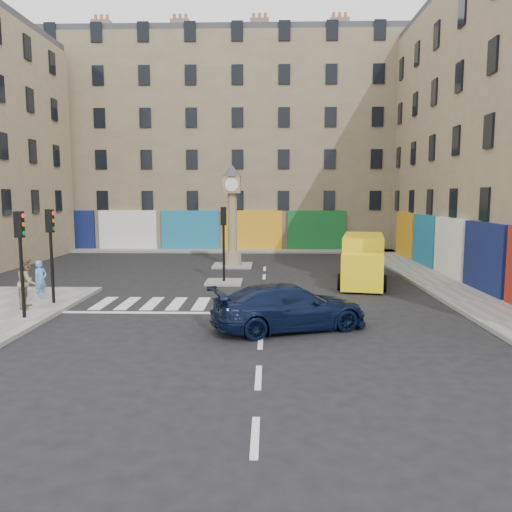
{
  "coord_description": "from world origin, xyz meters",
  "views": [
    {
      "loc": [
        0.24,
        -16.63,
        4.39
      ],
      "look_at": [
        -0.26,
        2.97,
        2.0
      ],
      "focal_mm": 35.0,
      "sensor_mm": 36.0,
      "label": 1
    }
  ],
  "objects_px": {
    "yellow_van": "(363,259)",
    "pedestrian_blue": "(41,280)",
    "traffic_light_island": "(224,232)",
    "clock_pillar": "(232,209)",
    "traffic_light_left_near": "(20,247)",
    "navy_sedan": "(289,307)",
    "traffic_light_left_far": "(51,241)",
    "pedestrian_tan": "(27,282)"
  },
  "relations": [
    {
      "from": "yellow_van",
      "to": "pedestrian_blue",
      "type": "xyz_separation_m",
      "value": [
        -14.15,
        -5.28,
        -0.22
      ]
    },
    {
      "from": "traffic_light_island",
      "to": "clock_pillar",
      "type": "relative_size",
      "value": 0.61
    },
    {
      "from": "clock_pillar",
      "to": "traffic_light_island",
      "type": "bearing_deg",
      "value": -90.0
    },
    {
      "from": "pedestrian_blue",
      "to": "traffic_light_left_near",
      "type": "bearing_deg",
      "value": -138.5
    },
    {
      "from": "traffic_light_left_near",
      "to": "yellow_van",
      "type": "xyz_separation_m",
      "value": [
        13.32,
        8.41,
        -1.45
      ]
    },
    {
      "from": "traffic_light_island",
      "to": "clock_pillar",
      "type": "distance_m",
      "value": 6.07
    },
    {
      "from": "traffic_light_left_near",
      "to": "traffic_light_island",
      "type": "xyz_separation_m",
      "value": [
        6.3,
        7.8,
        -0.03
      ]
    },
    {
      "from": "traffic_light_left_near",
      "to": "navy_sedan",
      "type": "distance_m",
      "value": 9.44
    },
    {
      "from": "traffic_light_left_far",
      "to": "clock_pillar",
      "type": "bearing_deg",
      "value": 61.06
    },
    {
      "from": "traffic_light_island",
      "to": "pedestrian_blue",
      "type": "bearing_deg",
      "value": -146.77
    },
    {
      "from": "traffic_light_island",
      "to": "pedestrian_blue",
      "type": "xyz_separation_m",
      "value": [
        -7.13,
        -4.67,
        -1.65
      ]
    },
    {
      "from": "traffic_light_left_near",
      "to": "pedestrian_tan",
      "type": "relative_size",
      "value": 1.91
    },
    {
      "from": "traffic_light_left_near",
      "to": "traffic_light_island",
      "type": "height_order",
      "value": "traffic_light_left_near"
    },
    {
      "from": "traffic_light_left_far",
      "to": "pedestrian_blue",
      "type": "distance_m",
      "value": 2.01
    },
    {
      "from": "traffic_light_left_far",
      "to": "clock_pillar",
      "type": "relative_size",
      "value": 0.61
    },
    {
      "from": "traffic_light_left_far",
      "to": "pedestrian_tan",
      "type": "bearing_deg",
      "value": -127.24
    },
    {
      "from": "traffic_light_island",
      "to": "pedestrian_blue",
      "type": "distance_m",
      "value": 8.68
    },
    {
      "from": "traffic_light_left_near",
      "to": "pedestrian_tan",
      "type": "distance_m",
      "value": 2.27
    },
    {
      "from": "pedestrian_tan",
      "to": "yellow_van",
      "type": "bearing_deg",
      "value": -77.59
    },
    {
      "from": "clock_pillar",
      "to": "pedestrian_blue",
      "type": "height_order",
      "value": "clock_pillar"
    },
    {
      "from": "navy_sedan",
      "to": "pedestrian_blue",
      "type": "distance_m",
      "value": 10.78
    },
    {
      "from": "traffic_light_left_far",
      "to": "navy_sedan",
      "type": "distance_m",
      "value": 9.93
    },
    {
      "from": "clock_pillar",
      "to": "pedestrian_tan",
      "type": "bearing_deg",
      "value": -119.54
    },
    {
      "from": "traffic_light_island",
      "to": "navy_sedan",
      "type": "relative_size",
      "value": 0.72
    },
    {
      "from": "traffic_light_island",
      "to": "pedestrian_tan",
      "type": "distance_m",
      "value": 9.41
    },
    {
      "from": "clock_pillar",
      "to": "traffic_light_left_far",
      "type": "bearing_deg",
      "value": -118.94
    },
    {
      "from": "traffic_light_left_far",
      "to": "pedestrian_tan",
      "type": "height_order",
      "value": "traffic_light_left_far"
    },
    {
      "from": "traffic_light_left_near",
      "to": "traffic_light_left_far",
      "type": "relative_size",
      "value": 1.0
    },
    {
      "from": "traffic_light_left_near",
      "to": "traffic_light_island",
      "type": "relative_size",
      "value": 1.0
    },
    {
      "from": "traffic_light_island",
      "to": "pedestrian_blue",
      "type": "height_order",
      "value": "traffic_light_island"
    },
    {
      "from": "yellow_van",
      "to": "pedestrian_tan",
      "type": "xyz_separation_m",
      "value": [
        -13.94,
        -6.82,
        -0.05
      ]
    },
    {
      "from": "traffic_light_left_far",
      "to": "yellow_van",
      "type": "xyz_separation_m",
      "value": [
        13.32,
        6.01,
        -1.45
      ]
    },
    {
      "from": "traffic_light_left_far",
      "to": "pedestrian_blue",
      "type": "relative_size",
      "value": 2.33
    },
    {
      "from": "yellow_van",
      "to": "traffic_light_left_near",
      "type": "bearing_deg",
      "value": -136.71
    },
    {
      "from": "traffic_light_left_near",
      "to": "pedestrian_tan",
      "type": "height_order",
      "value": "traffic_light_left_near"
    },
    {
      "from": "traffic_light_left_far",
      "to": "traffic_light_island",
      "type": "relative_size",
      "value": 1.0
    },
    {
      "from": "traffic_light_left_near",
      "to": "traffic_light_island",
      "type": "distance_m",
      "value": 10.03
    },
    {
      "from": "traffic_light_island",
      "to": "clock_pillar",
      "type": "height_order",
      "value": "clock_pillar"
    },
    {
      "from": "traffic_light_left_near",
      "to": "navy_sedan",
      "type": "relative_size",
      "value": 0.72
    },
    {
      "from": "traffic_light_left_near",
      "to": "navy_sedan",
      "type": "xyz_separation_m",
      "value": [
        9.23,
        -0.75,
        -1.87
      ]
    },
    {
      "from": "pedestrian_tan",
      "to": "traffic_light_left_far",
      "type": "bearing_deg",
      "value": -50.89
    },
    {
      "from": "traffic_light_left_far",
      "to": "traffic_light_island",
      "type": "bearing_deg",
      "value": 40.6
    }
  ]
}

